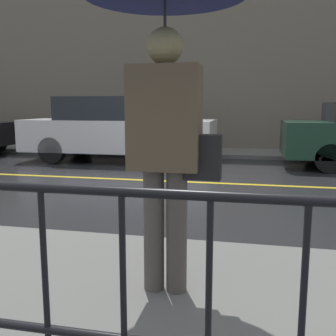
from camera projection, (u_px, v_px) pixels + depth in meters
name	position (u px, v px, depth m)	size (l,w,h in m)	color
ground_plane	(160.00, 181.00, 7.34)	(80.00, 80.00, 0.00)	#262628
sidewalk_near	(9.00, 296.00, 2.81)	(28.00, 2.64, 0.10)	slate
sidewalk_far	(194.00, 152.00, 11.42)	(28.00, 1.74, 0.10)	slate
lane_marking	(160.00, 181.00, 7.34)	(25.20, 0.12, 0.01)	gold
building_storefront	(200.00, 39.00, 11.87)	(28.00, 0.30, 6.75)	#706656
pedestrian	(166.00, 39.00, 2.54)	(1.06, 1.06, 2.22)	#4C4742
car_white	(118.00, 129.00, 9.87)	(4.70, 1.84, 1.60)	silver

